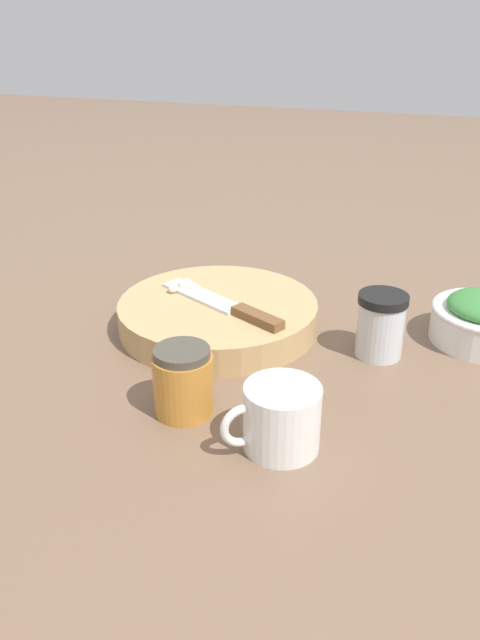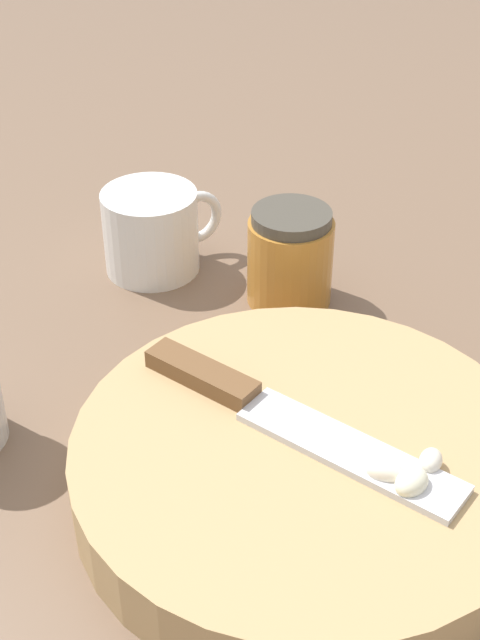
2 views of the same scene
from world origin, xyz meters
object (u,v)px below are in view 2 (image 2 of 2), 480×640
honey_jar (290,258)px  cutting_board (304,466)px  garlic_cloves (409,475)px  coffee_mug (153,231)px  chef_knife (274,412)px

honey_jar → cutting_board: bearing=-78.4°
garlic_cloves → coffee_mug: (-0.24, 0.27, -0.01)m
chef_knife → coffee_mug: (-0.15, 0.23, -0.01)m
honey_jar → chef_knife: bearing=-83.8°
cutting_board → coffee_mug: (-0.17, 0.25, 0.02)m
garlic_cloves → coffee_mug: size_ratio=0.48×
cutting_board → chef_knife: chef_knife is taller
cutting_board → garlic_cloves: size_ratio=6.40×
chef_knife → honey_jar: honey_jar is taller
coffee_mug → honey_jar: bearing=-11.7°
cutting_board → honey_jar: bearing=101.6°
cutting_board → garlic_cloves: bearing=-19.8°
garlic_cloves → coffee_mug: coffee_mug is taller
cutting_board → coffee_mug: size_ratio=3.04×
garlic_cloves → honey_jar: honey_jar is taller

